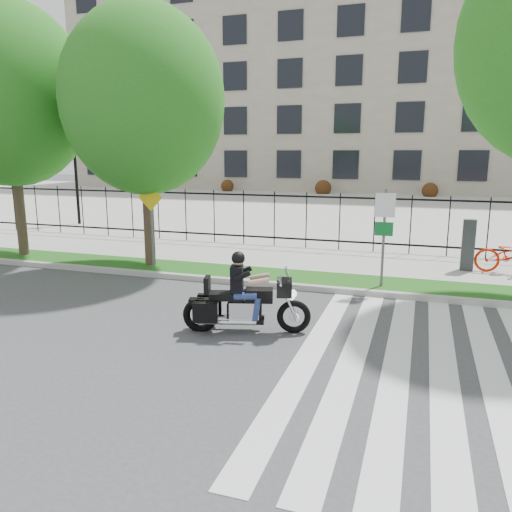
% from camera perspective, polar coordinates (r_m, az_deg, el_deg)
% --- Properties ---
extents(ground, '(120.00, 120.00, 0.00)m').
position_cam_1_polar(ground, '(9.83, -6.58, -9.47)').
color(ground, '#3F3E41').
rests_on(ground, ground).
extents(curb, '(60.00, 0.20, 0.15)m').
position_cam_1_polar(curb, '(13.45, 0.81, -3.19)').
color(curb, '#A4A19A').
rests_on(curb, ground).
extents(grass_verge, '(60.00, 1.50, 0.15)m').
position_cam_1_polar(grass_verge, '(14.23, 1.86, -2.35)').
color(grass_verge, '#195214').
rests_on(grass_verge, ground).
extents(sidewalk, '(60.00, 3.50, 0.15)m').
position_cam_1_polar(sidewalk, '(16.58, 4.34, -0.34)').
color(sidewalk, '#A9A69E').
rests_on(sidewalk, ground).
extents(plaza, '(80.00, 34.00, 0.10)m').
position_cam_1_polar(plaza, '(33.69, 11.75, 5.58)').
color(plaza, '#A9A69E').
rests_on(plaza, ground).
extents(crosswalk_stripes, '(5.70, 8.00, 0.01)m').
position_cam_1_polar(crosswalk_stripes, '(9.05, 23.07, -12.28)').
color(crosswalk_stripes, silver).
rests_on(crosswalk_stripes, ground).
extents(iron_fence, '(30.00, 0.06, 2.00)m').
position_cam_1_polar(iron_fence, '(18.07, 5.76, 4.10)').
color(iron_fence, black).
rests_on(iron_fence, sidewalk).
extents(office_building, '(60.00, 21.90, 20.15)m').
position_cam_1_polar(office_building, '(53.72, 14.95, 18.27)').
color(office_building, gray).
rests_on(office_building, ground).
extents(lamp_post_left, '(1.06, 0.70, 4.25)m').
position_cam_1_polar(lamp_post_left, '(25.80, -20.00, 10.33)').
color(lamp_post_left, black).
rests_on(lamp_post_left, ground).
extents(street_tree_0, '(5.07, 5.07, 8.12)m').
position_cam_1_polar(street_tree_0, '(18.45, -26.40, 16.20)').
color(street_tree_0, '#392B1F').
rests_on(street_tree_0, grass_verge).
extents(street_tree_1, '(4.75, 4.75, 7.60)m').
position_cam_1_polar(street_tree_1, '(15.46, -12.74, 16.94)').
color(street_tree_1, '#392B1F').
rests_on(street_tree_1, grass_verge).
extents(sign_pole_regulatory, '(0.50, 0.09, 2.50)m').
position_cam_1_polar(sign_pole_regulatory, '(13.01, 14.44, 3.42)').
color(sign_pole_regulatory, '#59595B').
rests_on(sign_pole_regulatory, grass_verge).
extents(sign_pole_warning, '(0.78, 0.09, 2.49)m').
position_cam_1_polar(sign_pole_warning, '(15.02, -11.87, 4.62)').
color(sign_pole_warning, '#59595B').
rests_on(sign_pole_warning, grass_verge).
extents(motorcycle_rider, '(2.52, 1.14, 1.99)m').
position_cam_1_polar(motorcycle_rider, '(9.96, -1.19, -5.07)').
color(motorcycle_rider, black).
rests_on(motorcycle_rider, ground).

